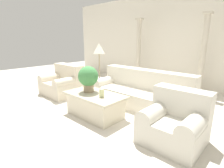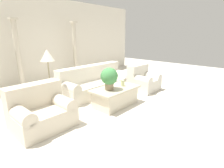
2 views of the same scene
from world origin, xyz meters
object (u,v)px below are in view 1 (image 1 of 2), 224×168
at_px(sofa_long, 141,92).
at_px(floor_lamp, 99,52).
at_px(loveseat, 63,83).
at_px(coffee_table, 95,105).
at_px(potted_plant, 88,77).
at_px(armchair, 175,122).

distance_m(sofa_long, floor_lamp, 1.79).
bearing_deg(loveseat, coffee_table, -11.98).
bearing_deg(coffee_table, loveseat, 168.02).
distance_m(sofa_long, coffee_table, 1.25).
bearing_deg(sofa_long, floor_lamp, 178.21).
bearing_deg(floor_lamp, potted_plant, -52.15).
bearing_deg(loveseat, potted_plant, -12.89).
bearing_deg(armchair, sofa_long, 142.72).
xyz_separation_m(coffee_table, armchair, (1.67, 0.21, 0.09)).
height_order(loveseat, coffee_table, loveseat).
height_order(loveseat, armchair, loveseat).
distance_m(loveseat, coffee_table, 1.91).
xyz_separation_m(floor_lamp, armchair, (2.84, -1.03, -0.90)).
relative_size(floor_lamp, armchair, 1.66).
distance_m(potted_plant, floor_lamp, 1.61).
relative_size(sofa_long, coffee_table, 1.87).
bearing_deg(potted_plant, coffee_table, -4.83).
xyz_separation_m(loveseat, potted_plant, (1.65, -0.38, 0.47)).
distance_m(loveseat, armchair, 3.55).
height_order(sofa_long, loveseat, same).
relative_size(potted_plant, floor_lamp, 0.38).
distance_m(sofa_long, loveseat, 2.39).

